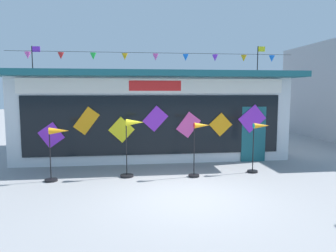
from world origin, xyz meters
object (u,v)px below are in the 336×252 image
Objects in this scene: kite_shop_building at (150,113)px; wind_spinner_far_left at (56,144)px; wind_spinner_center_right at (258,139)px; wind_spinner_center_left at (199,142)px; wind_spinner_left at (132,139)px.

kite_shop_building is 5.20m from wind_spinner_far_left.
kite_shop_building is at bearing 127.86° from wind_spinner_center_right.
wind_spinner_center_left reaches higher than wind_spinner_center_right.
wind_spinner_far_left is 0.98× the size of wind_spinner_center_right.
wind_spinner_center_left is (4.10, -0.05, -0.01)m from wind_spinner_far_left.
wind_spinner_center_right is at bearing -52.14° from kite_shop_building.
wind_spinner_left is (-0.83, -4.04, -0.49)m from kite_shop_building.
kite_shop_building is 6.32× the size of wind_spinner_center_left.
wind_spinner_left is 1.07× the size of wind_spinner_center_left.
wind_spinner_center_left is 1.04× the size of wind_spinner_center_right.
wind_spinner_center_right is (3.11, -4.01, -0.58)m from kite_shop_building.
wind_spinner_left is at bearing -179.50° from wind_spinner_center_right.
wind_spinner_center_left is at bearing -7.17° from wind_spinner_left.
wind_spinner_center_right is at bearing 2.20° from wind_spinner_far_left.
wind_spinner_center_right reaches higher than wind_spinner_far_left.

